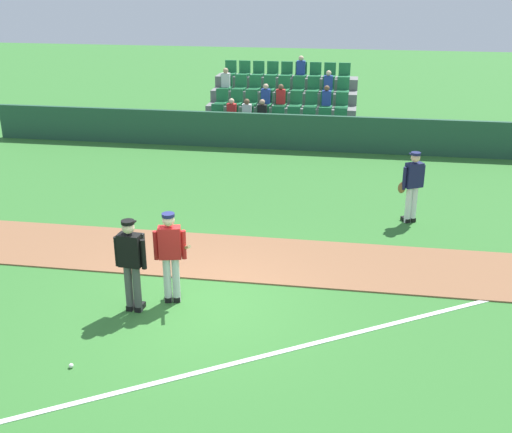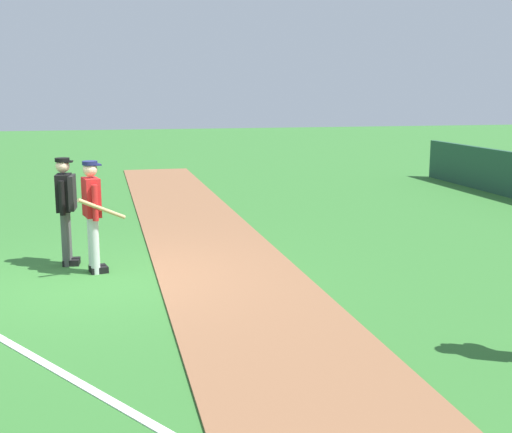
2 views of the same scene
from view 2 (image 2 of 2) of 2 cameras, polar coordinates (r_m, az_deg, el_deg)
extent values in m
plane|color=#33702D|center=(10.31, -13.97, -5.37)|extent=(80.00, 80.00, 0.00)
cube|color=brown|center=(10.47, -2.46, -4.72)|extent=(28.00, 2.24, 0.03)
cube|color=white|center=(7.49, -18.11, -11.75)|extent=(10.17, 6.54, 0.01)
cylinder|color=silver|center=(10.70, -13.92, -2.29)|extent=(0.14, 0.14, 0.90)
cylinder|color=silver|center=(10.54, -13.74, -2.47)|extent=(0.14, 0.14, 0.90)
cube|color=black|center=(10.80, -13.51, -4.33)|extent=(0.17, 0.28, 0.10)
cube|color=black|center=(10.65, -13.33, -4.53)|extent=(0.17, 0.28, 0.10)
cube|color=red|center=(10.48, -14.01, 1.62)|extent=(0.44, 0.30, 0.60)
cylinder|color=red|center=(10.73, -14.28, 1.55)|extent=(0.09, 0.09, 0.55)
cylinder|color=red|center=(10.25, -13.71, 1.15)|extent=(0.09, 0.09, 0.55)
sphere|color=beige|center=(10.42, -14.12, 3.95)|extent=(0.22, 0.22, 0.22)
cylinder|color=#191E4C|center=(10.41, -14.15, 4.50)|extent=(0.23, 0.23, 0.06)
cube|color=#191E4C|center=(10.43, -13.60, 4.37)|extent=(0.20, 0.16, 0.02)
cylinder|color=tan|center=(10.28, -13.14, 0.64)|extent=(0.45, 0.72, 0.41)
cylinder|color=#4C4C4C|center=(11.29, -15.98, -1.71)|extent=(0.14, 0.14, 0.90)
cylinder|color=#4C4C4C|center=(11.13, -16.09, -1.89)|extent=(0.14, 0.14, 0.90)
cube|color=black|center=(11.37, -15.57, -3.67)|extent=(0.14, 0.27, 0.10)
cube|color=black|center=(11.22, -15.68, -3.87)|extent=(0.14, 0.27, 0.10)
cube|color=black|center=(11.08, -16.23, 1.99)|extent=(0.42, 0.25, 0.60)
cylinder|color=black|center=(11.33, -16.05, 1.93)|extent=(0.09, 0.09, 0.55)
cylinder|color=black|center=(10.84, -16.40, 1.53)|extent=(0.09, 0.09, 0.55)
sphere|color=beige|center=(11.02, -16.35, 4.20)|extent=(0.22, 0.22, 0.22)
cylinder|color=black|center=(11.01, -16.38, 4.72)|extent=(0.23, 0.23, 0.06)
cube|color=black|center=(11.00, -15.85, 4.58)|extent=(0.19, 0.14, 0.02)
cube|color=black|center=(11.06, -15.56, 2.01)|extent=(0.45, 0.12, 0.56)
camera|label=1|loc=(12.75, -70.57, 17.33)|focal=44.11mm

